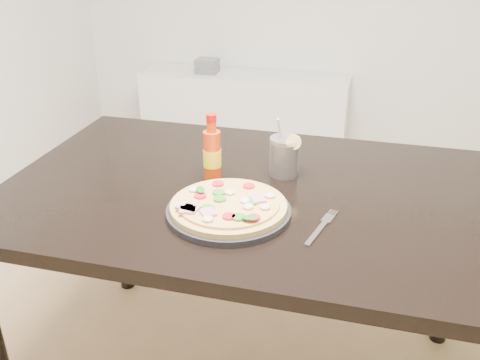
% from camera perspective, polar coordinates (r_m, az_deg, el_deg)
% --- Properties ---
extents(dining_table, '(1.40, 0.90, 0.75)m').
position_cam_1_polar(dining_table, '(1.55, 1.14, -3.55)').
color(dining_table, black).
rests_on(dining_table, ground).
extents(plate, '(0.32, 0.32, 0.02)m').
position_cam_1_polar(plate, '(1.37, -1.22, -3.36)').
color(plate, black).
rests_on(plate, dining_table).
extents(pizza, '(0.30, 0.30, 0.03)m').
position_cam_1_polar(pizza, '(1.36, -1.26, -2.68)').
color(pizza, tan).
rests_on(pizza, plate).
extents(hot_sauce_bottle, '(0.05, 0.05, 0.20)m').
position_cam_1_polar(hot_sauce_bottle, '(1.53, -2.99, 2.82)').
color(hot_sauce_bottle, red).
rests_on(hot_sauce_bottle, dining_table).
extents(cola_cup, '(0.09, 0.09, 0.18)m').
position_cam_1_polar(cola_cup, '(1.57, 4.75, 2.45)').
color(cola_cup, black).
rests_on(cola_cup, dining_table).
extents(fork, '(0.06, 0.19, 0.00)m').
position_cam_1_polar(fork, '(1.33, 8.76, -4.87)').
color(fork, silver).
rests_on(fork, dining_table).
extents(media_console, '(1.40, 0.34, 0.50)m').
position_cam_1_polar(media_console, '(3.71, 0.42, 7.45)').
color(media_console, white).
rests_on(media_console, ground).
extents(cd_stack, '(0.14, 0.12, 0.09)m').
position_cam_1_polar(cd_stack, '(3.67, -3.51, 12.06)').
color(cd_stack, slate).
rests_on(cd_stack, media_console).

